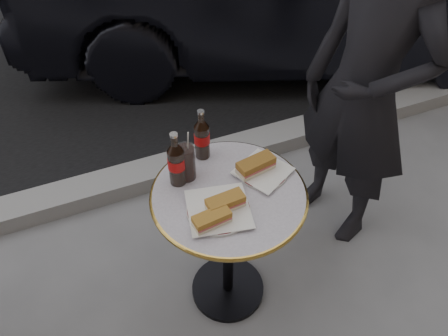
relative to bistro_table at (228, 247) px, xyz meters
name	(u,v)px	position (x,y,z in m)	size (l,w,h in m)	color
ground	(228,290)	(0.00, 0.00, -0.37)	(80.00, 80.00, 0.00)	slate
curb	(173,168)	(0.00, 0.90, -0.32)	(40.00, 0.20, 0.12)	gray
bistro_table	(228,247)	(0.00, 0.00, 0.00)	(0.62, 0.62, 0.73)	#BAB2C4
plate_left	(219,210)	(-0.07, -0.07, 0.37)	(0.24, 0.24, 0.01)	silver
plate_right	(263,172)	(0.17, 0.05, 0.37)	(0.20, 0.20, 0.01)	silver
sandwich_left_a	(212,220)	(-0.12, -0.13, 0.40)	(0.14, 0.06, 0.05)	#AC752B
sandwich_left_b	(225,203)	(-0.05, -0.08, 0.40)	(0.14, 0.07, 0.05)	#A66F2A
sandwich_right	(256,166)	(0.14, 0.06, 0.40)	(0.16, 0.07, 0.05)	#916025
cola_bottle_left	(176,159)	(-0.16, 0.13, 0.49)	(0.07, 0.07, 0.25)	black
cola_bottle_right	(202,134)	(-0.02, 0.24, 0.48)	(0.07, 0.07, 0.24)	black
cola_glass	(186,162)	(-0.12, 0.14, 0.44)	(0.08, 0.08, 0.16)	black
pedestrian	(364,94)	(0.76, 0.22, 0.49)	(0.62, 0.41, 1.71)	black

